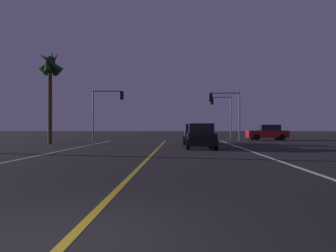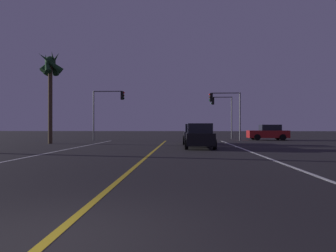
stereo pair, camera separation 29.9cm
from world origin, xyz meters
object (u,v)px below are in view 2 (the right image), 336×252
(car_crossing_side, at_px, (268,133))
(car_lead_same_lane, at_px, (199,136))
(car_ahead_far, at_px, (195,134))
(traffic_light_far_right, at_px, (222,108))
(palm_tree_left_mid, at_px, (50,70))
(traffic_light_near_right, at_px, (225,105))
(traffic_light_near_left, at_px, (109,103))

(car_crossing_side, relative_size, car_lead_same_lane, 1.00)
(car_ahead_far, distance_m, traffic_light_far_right, 12.82)
(car_crossing_side, relative_size, palm_tree_left_mid, 0.53)
(car_lead_same_lane, xyz_separation_m, traffic_light_near_right, (3.26, 11.54, 2.97))
(car_ahead_far, distance_m, palm_tree_left_mid, 13.74)
(traffic_light_far_right, xyz_separation_m, palm_tree_left_mid, (-16.32, -11.77, 2.59))
(palm_tree_left_mid, bearing_deg, traffic_light_near_right, 21.48)
(car_crossing_side, relative_size, traffic_light_near_right, 0.85)
(car_ahead_far, xyz_separation_m, traffic_light_far_right, (3.76, 11.88, 2.99))
(traffic_light_near_left, relative_size, palm_tree_left_mid, 0.65)
(car_ahead_far, xyz_separation_m, car_lead_same_lane, (0.12, -5.15, 0.00))
(car_lead_same_lane, relative_size, palm_tree_left_mid, 0.53)
(car_lead_same_lane, xyz_separation_m, traffic_light_near_left, (-9.05, 11.54, 3.14))
(car_lead_same_lane, relative_size, traffic_light_near_left, 0.81)
(car_lead_same_lane, bearing_deg, palm_tree_left_mid, 67.45)
(car_ahead_far, relative_size, traffic_light_near_left, 0.81)
(car_crossing_side, bearing_deg, palm_tree_left_mid, 21.00)
(car_crossing_side, height_order, car_ahead_far, same)
(car_lead_same_lane, bearing_deg, traffic_light_near_right, -15.76)
(traffic_light_far_right, bearing_deg, car_ahead_far, 72.43)
(traffic_light_near_left, height_order, palm_tree_left_mid, palm_tree_left_mid)
(traffic_light_far_right, bearing_deg, palm_tree_left_mid, 35.80)
(traffic_light_near_left, distance_m, traffic_light_far_right, 13.83)
(traffic_light_far_right, bearing_deg, traffic_light_near_left, 23.43)
(car_lead_same_lane, bearing_deg, traffic_light_far_right, -12.05)
(car_ahead_far, distance_m, traffic_light_near_right, 7.81)
(car_lead_same_lane, bearing_deg, traffic_light_near_left, 38.12)
(traffic_light_near_right, bearing_deg, car_ahead_far, 62.09)
(car_crossing_side, relative_size, car_ahead_far, 1.00)
(car_ahead_far, relative_size, traffic_light_far_right, 0.83)
(car_ahead_far, bearing_deg, traffic_light_near_left, 54.44)
(car_ahead_far, height_order, traffic_light_near_right, traffic_light_near_right)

